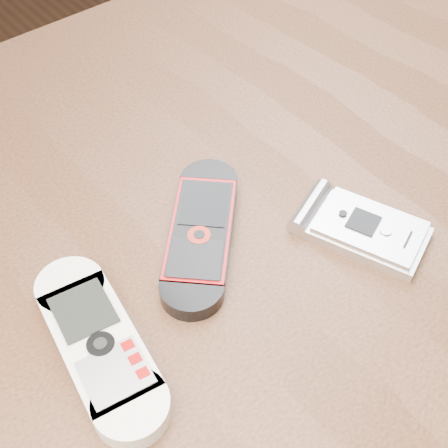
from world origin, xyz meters
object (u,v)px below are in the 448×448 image
Objects in this scene: table at (220,302)px; nokia_black_red at (201,232)px; nokia_white at (99,344)px; motorola_razr at (366,229)px.

table is 6.98× the size of nokia_black_red.
motorola_razr is (0.24, -0.05, -0.00)m from nokia_white.
table is 0.17m from motorola_razr.
motorola_razr is at bearing -2.50° from nokia_white.
table is 0.19m from nokia_white.
motorola_razr reaches higher than table.
motorola_razr is (0.10, -0.08, 0.11)m from table.
nokia_black_red is (0.13, 0.04, -0.00)m from nokia_white.
nokia_white is at bearing -118.01° from nokia_black_red.
nokia_black_red and motorola_razr have the same top height.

